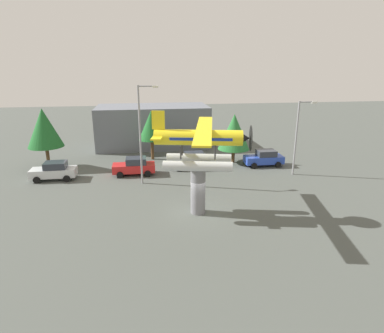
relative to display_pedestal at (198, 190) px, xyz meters
The scene contains 13 objects.
ground_plane 1.81m from the display_pedestal, ahead, with size 140.00×140.00×0.00m, color #4C514C.
display_pedestal is the anchor object (origin of this frame).
floatplane_monument 3.48m from the display_pedestal, 12.02° to the right, with size 7.15×10.40×4.00m.
car_near_silver 15.68m from the display_pedestal, 143.08° to the left, with size 4.20×2.02×1.76m.
car_mid_red 10.96m from the display_pedestal, 116.45° to the left, with size 4.20×2.02×1.76m.
car_far_black 11.10m from the display_pedestal, 83.66° to the left, with size 4.20×2.02×1.76m.
car_distant_blue 14.17m from the display_pedestal, 49.61° to the left, with size 4.20×2.02×1.76m.
streetlight_primary 8.77m from the display_pedestal, 119.04° to the left, with size 1.84×0.28×8.99m.
streetlight_secondary 13.72m from the display_pedestal, 33.68° to the left, with size 1.84×0.28×7.36m.
storefront_building 22.16m from the display_pedestal, 96.53° to the left, with size 14.67×7.20×5.43m, color slate.
tree_west 19.58m from the display_pedestal, 136.38° to the left, with size 3.64×3.64×6.40m.
tree_east 15.67m from the display_pedestal, 100.71° to the left, with size 3.02×3.02×5.71m.
tree_center_back 14.12m from the display_pedestal, 63.95° to the left, with size 3.55×3.55×5.50m.
Camera 1 is at (-3.75, -22.26, 10.66)m, focal length 30.68 mm.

